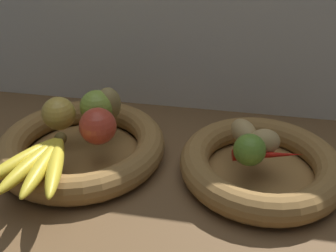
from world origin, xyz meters
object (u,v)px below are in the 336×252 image
Objects in this scene: banana_bunch_front at (38,163)px; potato_oblong at (244,132)px; chili_pepper at (268,155)px; apple_golden_left at (59,113)px; pear_brown at (108,104)px; fruit_bowl_left at (82,146)px; apple_green_back at (97,107)px; potato_large at (264,142)px; apple_red_right at (98,126)px; lime_near at (250,150)px; fruit_bowl_right at (261,165)px.

banana_bunch_front is 2.60× the size of potato_oblong.
banana_bunch_front is 1.47× the size of chili_pepper.
apple_golden_left is 0.94× the size of pear_brown.
apple_golden_left is at bearing 163.09° from fruit_bowl_left.
apple_green_back is 0.38× the size of banana_bunch_front.
pear_brown is at bearing 40.29° from apple_green_back.
potato_large reaches higher than potato_oblong.
fruit_bowl_left is 11.06cm from pear_brown.
banana_bunch_front is at bearing -177.05° from chili_pepper.
apple_green_back is 36.68cm from potato_large.
lime_near is at bearing -3.61° from apple_red_right.
apple_green_back is 1.23× the size of lime_near.
lime_near is 4.53cm from chili_pepper.
banana_bunch_front is 43.33cm from chili_pepper.
banana_bunch_front is (-6.99, -20.73, -2.42)cm from pear_brown.
apple_golden_left is at bearing 159.16° from apple_red_right.
apple_golden_left is at bearing -147.55° from pear_brown.
potato_oblong is at bearing 2.22° from apple_golden_left.
lime_near reaches higher than fruit_bowl_right.
apple_red_right is at bearing 54.11° from banana_bunch_front.
banana_bunch_front is at bearing -81.21° from apple_golden_left.
apple_golden_left reaches higher than banana_bunch_front.
apple_golden_left reaches higher than lime_near.
apple_green_back is 0.98× the size of pear_brown.
apple_red_right is at bearing -20.84° from apple_golden_left.
banana_bunch_front is at bearing -108.62° from pear_brown.
pear_brown is at bearing 152.67° from chili_pepper.
fruit_bowl_right is (38.32, 0.00, 0.01)cm from fruit_bowl_left.
potato_oblong reaches higher than chili_pepper.
potato_oblong reaches higher than fruit_bowl_right.
fruit_bowl_left is at bearing -16.91° from apple_golden_left.
banana_bunch_front is 43.21cm from potato_large.
fruit_bowl_left is 38.74cm from potato_large.
apple_green_back is at bearing 163.45° from lime_near.
fruit_bowl_left is 1.10× the size of fruit_bowl_right.
pear_brown is 34.94cm from potato_large.
lime_near is (-2.84, -4.26, 6.23)cm from fruit_bowl_right.
fruit_bowl_left is 38.32cm from fruit_bowl_right.
fruit_bowl_left is 9.20cm from apple_green_back.
apple_golden_left reaches higher than potato_oblong.
fruit_bowl_right is 33.99cm from apple_red_right.
apple_green_back is (2.10, 5.66, 6.94)cm from fruit_bowl_left.
lime_near reaches higher than fruit_bowl_left.
apple_red_right is 0.99× the size of pear_brown.
apple_red_right reaches higher than banana_bunch_front.
banana_bunch_front is at bearing -125.89° from apple_red_right.
potato_oblong is (34.37, 3.07, 5.55)cm from fruit_bowl_left.
fruit_bowl_right is 2.42× the size of chili_pepper.
potato_oblong is at bearing -4.59° from apple_green_back.
apple_golden_left is 8.28cm from apple_green_back.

